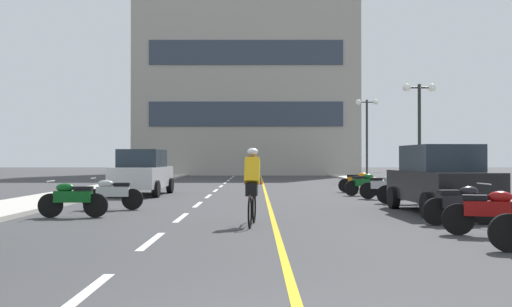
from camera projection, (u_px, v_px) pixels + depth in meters
The scene contains 30 objects.
ground_plane at pixel (261, 192), 25.07m from camera, with size 140.00×140.00×0.00m, color #38383A.
curb_left at pixel (115, 187), 28.10m from camera, with size 2.40×72.00×0.12m, color #B7B2A8.
curb_right at pixel (408, 187), 28.05m from camera, with size 2.40×72.00×0.12m, color #B7B2A8.
lane_dash_0 at pixel (85, 295), 6.08m from camera, with size 0.14×2.20×0.01m, color silver.
lane_dash_1 at pixel (153, 241), 10.08m from camera, with size 0.14×2.20×0.01m, color silver.
lane_dash_2 at pixel (183, 218), 14.08m from camera, with size 0.14×2.20×0.01m, color silver.
lane_dash_3 at pixel (200, 204), 18.08m from camera, with size 0.14×2.20×0.01m, color silver.
lane_dash_4 at pixel (210, 196), 22.08m from camera, with size 0.14×2.20×0.01m, color silver.
lane_dash_5 at pixel (218, 190), 26.08m from camera, with size 0.14×2.20×0.01m, color silver.
lane_dash_6 at pixel (223, 186), 30.08m from camera, with size 0.14×2.20×0.01m, color silver.
lane_dash_7 at pixel (227, 183), 34.08m from camera, with size 0.14×2.20×0.01m, color silver.
lane_dash_8 at pixel (230, 180), 38.08m from camera, with size 0.14×2.20×0.01m, color silver.
lane_dash_9 at pixel (233, 178), 42.08m from camera, with size 0.14×2.20×0.01m, color silver.
lane_dash_10 at pixel (235, 177), 46.08m from camera, with size 0.14×2.20×0.01m, color silver.
lane_dash_11 at pixel (237, 175), 50.08m from camera, with size 0.14×2.20×0.01m, color silver.
centre_line_yellow at pixel (266, 188), 28.07m from camera, with size 0.12×66.00×0.01m, color gold.
office_building at pixel (249, 81), 53.95m from camera, with size 19.87×9.72×17.69m.
street_lamp_mid at pixel (421, 111), 25.04m from camera, with size 1.46×0.36×4.64m.
street_lamp_far at pixel (369, 121), 36.81m from camera, with size 1.46×0.36×5.17m.
parked_car_near at pixel (442, 179), 15.27m from camera, with size 2.11×4.29×1.82m.
parked_car_mid at pixel (144, 172), 22.79m from camera, with size 2.04×4.26×1.82m.
motorcycle_2 at pixel (492, 211), 10.70m from camera, with size 1.66×0.73×0.92m.
motorcycle_3 at pixel (463, 204), 12.49m from camera, with size 1.70×0.60×0.92m.
motorcycle_4 at pixel (75, 198), 14.10m from camera, with size 1.70×0.60×0.92m.
motorcycle_5 at pixel (114, 193), 16.21m from camera, with size 1.70×0.60×0.92m.
motorcycle_6 at pixel (406, 189), 18.29m from camera, with size 1.68×0.66×0.92m.
motorcycle_7 at pixel (386, 186), 20.42m from camera, with size 1.69×0.60×0.92m.
motorcycle_8 at pixel (366, 184), 22.55m from camera, with size 1.64×0.80×0.92m.
motorcycle_9 at pixel (360, 181), 24.61m from camera, with size 1.70×0.60×0.92m.
cyclist_rider at pixel (254, 185), 12.47m from camera, with size 0.42×1.77×1.71m.
Camera 1 is at (-0.16, -4.09, 1.45)m, focal length 40.11 mm.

